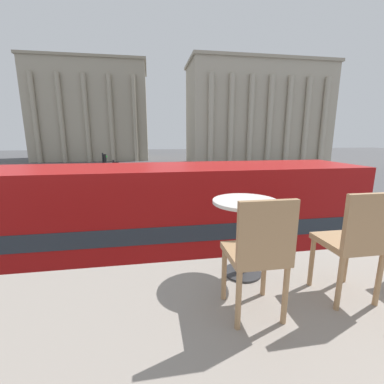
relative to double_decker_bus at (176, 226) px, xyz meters
The scene contains 10 objects.
double_decker_bus is the anchor object (origin of this frame).
cafe_dining_table 5.62m from the double_decker_bus, 88.83° to the right, with size 0.60×0.60×0.73m.
cafe_chair_0 6.17m from the double_decker_bus, 90.14° to the right, with size 0.40×0.40×0.91m.
cafe_chair_1 6.16m from the double_decker_bus, 82.14° to the right, with size 0.40×0.40×0.91m.
plaza_building_left 56.13m from the double_decker_bus, 102.93° to the left, with size 23.51×15.85×19.98m.
plaza_building_right 44.49m from the double_decker_bus, 63.98° to the left, with size 25.74×11.27×17.80m.
traffic_light_near 7.40m from the double_decker_bus, 110.45° to the left, with size 0.42×0.24×3.75m.
traffic_light_mid 15.42m from the double_decker_bus, 106.79° to the left, with size 0.42×0.24×3.67m.
pedestrian_blue 8.59m from the double_decker_bus, 86.06° to the left, with size 0.32×0.32×1.69m.
pedestrian_olive 20.32m from the double_decker_bus, 104.24° to the left, with size 0.32×0.32×1.76m.
Camera 1 is at (-0.04, -2.50, 5.01)m, focal length 24.00 mm.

